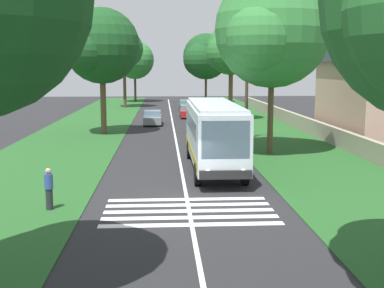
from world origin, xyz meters
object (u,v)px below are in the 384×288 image
Objects in this scene: trailing_car_2 at (188,112)px; roadside_tree_left_0 at (134,61)px; roadside_tree_left_3 at (100,48)px; roadside_tree_right_1 at (229,52)px; coach_bus at (213,131)px; trailing_car_0 at (198,124)px; roadside_tree_right_3 at (204,58)px; pedestrian at (49,188)px; trailing_car_1 at (153,118)px; roadside_tree_right_2 at (270,32)px; trailing_car_3 at (186,106)px; roadside_tree_left_2 at (123,50)px; utility_pole at (247,87)px.

roadside_tree_left_0 reaches higher than trailing_car_2.
roadside_tree_left_3 is 1.04× the size of roadside_tree_right_1.
coach_bus is 57.47m from roadside_tree_left_0.
trailing_car_0 is 0.39× the size of roadside_tree_right_3.
trailing_car_1 is at bearing -6.61° from pedestrian.
coach_bus is at bearing -172.51° from roadside_tree_left_0.
roadside_tree_right_1 is 21.35m from roadside_tree_right_2.
roadside_tree_right_1 is at bearing -127.42° from trailing_car_2.
roadside_tree_left_0 is 11.93m from roadside_tree_right_3.
trailing_car_2 and trailing_car_3 have the same top height.
trailing_car_0 is at bearing -169.05° from roadside_tree_left_0.
roadside_tree_right_3 reaches higher than roadside_tree_right_1.
roadside_tree_right_1 is (3.78, -8.15, 6.68)m from trailing_car_1.
coach_bus is at bearing -170.42° from trailing_car_1.
roadside_tree_left_3 is 16.36m from roadside_tree_right_1.
trailing_car_0 is 1.00× the size of trailing_car_1.
trailing_car_2 is 18.82m from roadside_tree_left_2.
roadside_tree_left_2 is 0.99× the size of roadside_tree_right_3.
trailing_car_1 is at bearing 9.58° from coach_bus.
roadside_tree_right_3 is (-3.74, -11.32, 0.44)m from roadside_tree_left_0.
trailing_car_1 is 11.19m from roadside_tree_right_1.
roadside_tree_right_2 is at bearing -170.60° from trailing_car_2.
roadside_tree_left_2 reaches higher than pedestrian.
roadside_tree_right_2 is at bearing -175.10° from utility_pole.
roadside_tree_right_3 is (30.36, -7.68, 6.53)m from trailing_car_1.
roadside_tree_right_1 reaches higher than coach_bus.
roadside_tree_right_1 is at bearing -2.48° from utility_pole.
roadside_tree_right_3 is 42.31m from utility_pole.
coach_bus reaches higher than trailing_car_3.
trailing_car_2 is 19.54m from utility_pole.
trailing_car_1 is 20.60m from roadside_tree_right_2.
utility_pole is at bearing 4.90° from roadside_tree_right_2.
coach_bus is 18.38m from roadside_tree_left_3.
roadside_tree_right_3 is at bearing -14.20° from trailing_car_1.
trailing_car_0 is 41.20m from roadside_tree_left_0.
roadside_tree_left_0 is (34.10, 3.63, 6.09)m from trailing_car_1.
roadside_tree_left_3 is (-29.19, -0.27, -0.74)m from roadside_tree_left_2.
utility_pole is at bearing -30.40° from pedestrian.
roadside_tree_right_3 is at bearing -10.44° from pedestrian.
roadside_tree_left_0 is 32.53m from roadside_tree_right_1.
trailing_car_0 is 0.41× the size of roadside_tree_left_3.
roadside_tree_left_3 is at bearing 179.25° from roadside_tree_left_0.
trailing_car_0 is at bearing 29.53° from utility_pole.
trailing_car_1 is 0.40× the size of roadside_tree_left_2.
roadside_tree_left_0 is at bearing 13.59° from utility_pole.
trailing_car_2 is at bearing -0.11° from coach_bus.
utility_pole is at bearing -173.27° from trailing_car_3.
utility_pole reaches higher than pedestrian.
trailing_car_2 is at bearing -151.21° from roadside_tree_left_2.
trailing_car_1 is 14.44m from utility_pole.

